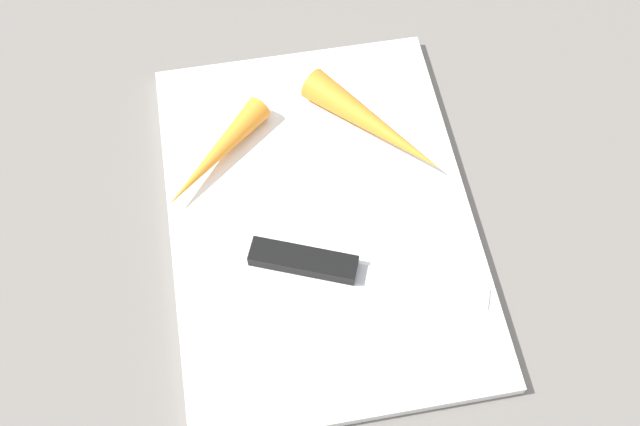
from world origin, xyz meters
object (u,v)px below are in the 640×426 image
at_px(cutting_board, 320,216).
at_px(carrot_short, 216,155).
at_px(carrot_long, 374,125).
at_px(knife, 319,264).

relative_size(cutting_board, carrot_short, 2.80).
relative_size(cutting_board, carrot_long, 2.44).
xyz_separation_m(cutting_board, knife, (0.05, -0.01, 0.01)).
height_order(knife, carrot_short, carrot_short).
distance_m(cutting_board, carrot_long, 0.10).
relative_size(knife, carrot_long, 1.31).
bearing_deg(knife, carrot_long, 81.63).
bearing_deg(carrot_long, carrot_short, -128.02).
xyz_separation_m(cutting_board, carrot_short, (-0.07, -0.08, 0.02)).
distance_m(knife, carrot_short, 0.14).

